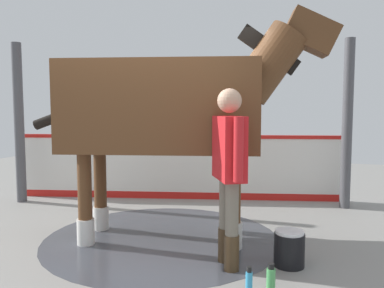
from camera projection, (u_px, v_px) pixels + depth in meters
name	position (u px, v px, depth m)	size (l,w,h in m)	color
ground_plane	(153.00, 241.00, 4.66)	(16.00, 16.00, 0.02)	gray
wet_patch	(162.00, 238.00, 4.73)	(2.85, 2.85, 0.00)	#42444C
barrier_wall	(181.00, 169.00, 6.80)	(5.48, 1.57, 1.13)	white
roof_post_near	(347.00, 124.00, 6.09)	(0.16, 0.16, 2.67)	#4C4C51
roof_post_far	(19.00, 123.00, 6.51)	(0.16, 0.16, 2.67)	#4C4C51
horse	(171.00, 108.00, 4.59)	(3.53, 1.59, 2.71)	brown
handler	(229.00, 164.00, 3.81)	(0.45, 0.62, 1.77)	#47331E
wash_bucket	(289.00, 248.00, 3.88)	(0.30, 0.30, 0.36)	black
bottle_shampoo	(249.00, 283.00, 3.24)	(0.06, 0.06, 0.26)	#3399CC
bottle_spray	(271.00, 279.00, 3.31)	(0.08, 0.08, 0.26)	#4CA559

